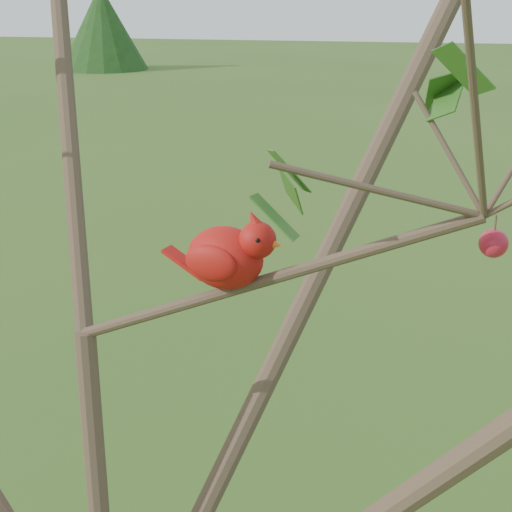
{
  "coord_description": "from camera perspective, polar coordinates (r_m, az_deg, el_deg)",
  "views": [
    {
      "loc": [
        0.48,
        -0.97,
        2.48
      ],
      "look_at": [
        0.24,
        0.07,
        2.12
      ],
      "focal_mm": 55.0,
      "sensor_mm": 36.0,
      "label": 1
    }
  ],
  "objects": [
    {
      "name": "distant_trees",
      "position": [
        26.35,
        12.24,
        16.44
      ],
      "size": [
        45.67,
        10.51,
        3.68
      ],
      "color": "#422D23",
      "rests_on": "ground"
    },
    {
      "name": "crabapple_tree",
      "position": [
        1.11,
        -12.1,
        -0.42
      ],
      "size": [
        2.35,
        2.05,
        2.95
      ],
      "color": "#422D23",
      "rests_on": "ground"
    },
    {
      "name": "cardinal",
      "position": [
        1.14,
        -1.97,
        0.07
      ],
      "size": [
        0.19,
        0.11,
        0.14
      ],
      "rotation": [
        0.0,
        0.0,
        -0.22
      ],
      "color": "red",
      "rests_on": "ground"
    }
  ]
}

